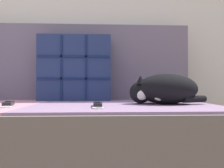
{
  "coord_description": "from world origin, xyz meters",
  "views": [
    {
      "loc": [
        0.48,
        -1.06,
        0.5
      ],
      "look_at": [
        0.53,
        0.02,
        0.51
      ],
      "focal_mm": 35.0,
      "sensor_mm": 36.0,
      "label": 1
    }
  ],
  "objects_px": {
    "couch": "(9,144)",
    "sleeping_cat": "(163,89)",
    "throw_pillow_quilted": "(75,68)",
    "game_remote_near": "(8,104)",
    "game_remote_far": "(98,105)"
  },
  "relations": [
    {
      "from": "throw_pillow_quilted",
      "to": "sleeping_cat",
      "type": "height_order",
      "value": "throw_pillow_quilted"
    },
    {
      "from": "sleeping_cat",
      "to": "game_remote_near",
      "type": "xyz_separation_m",
      "value": [
        -0.73,
        -0.06,
        -0.06
      ]
    },
    {
      "from": "couch",
      "to": "game_remote_near",
      "type": "relative_size",
      "value": 10.43
    },
    {
      "from": "couch",
      "to": "throw_pillow_quilted",
      "type": "height_order",
      "value": "throw_pillow_quilted"
    },
    {
      "from": "couch",
      "to": "sleeping_cat",
      "type": "relative_size",
      "value": 5.8
    },
    {
      "from": "throw_pillow_quilted",
      "to": "game_remote_near",
      "type": "height_order",
      "value": "throw_pillow_quilted"
    },
    {
      "from": "couch",
      "to": "game_remote_far",
      "type": "xyz_separation_m",
      "value": [
        0.46,
        -0.21,
        0.22
      ]
    },
    {
      "from": "couch",
      "to": "sleeping_cat",
      "type": "distance_m",
      "value": 0.84
    },
    {
      "from": "throw_pillow_quilted",
      "to": "couch",
      "type": "bearing_deg",
      "value": -142.25
    },
    {
      "from": "couch",
      "to": "throw_pillow_quilted",
      "type": "xyz_separation_m",
      "value": [
        0.31,
        0.24,
        0.41
      ]
    },
    {
      "from": "sleeping_cat",
      "to": "game_remote_far",
      "type": "distance_m",
      "value": 0.36
    },
    {
      "from": "game_remote_near",
      "to": "game_remote_far",
      "type": "bearing_deg",
      "value": -10.16
    },
    {
      "from": "couch",
      "to": "game_remote_near",
      "type": "height_order",
      "value": "game_remote_near"
    },
    {
      "from": "couch",
      "to": "sleeping_cat",
      "type": "bearing_deg",
      "value": -5.35
    },
    {
      "from": "couch",
      "to": "sleeping_cat",
      "type": "xyz_separation_m",
      "value": [
        0.78,
        -0.07,
        0.28
      ]
    }
  ]
}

